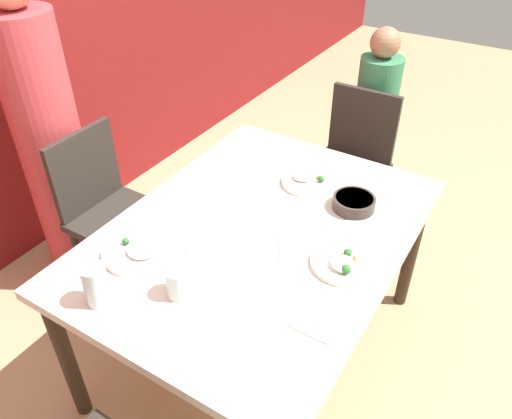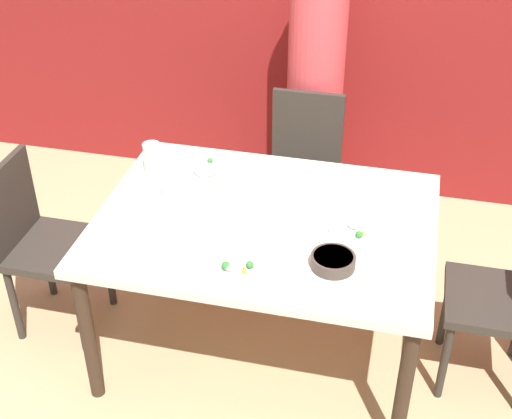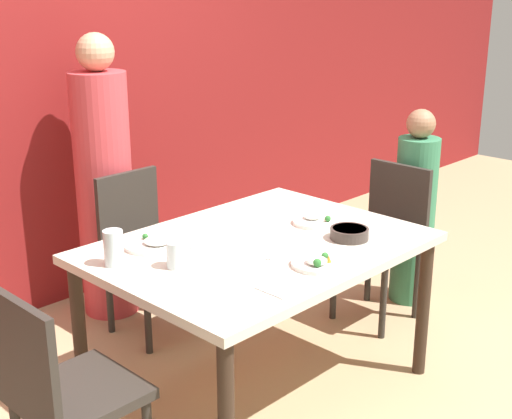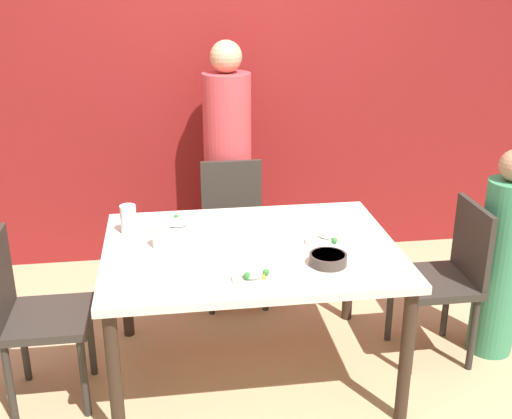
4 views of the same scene
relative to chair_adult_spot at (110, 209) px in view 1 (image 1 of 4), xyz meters
The scene contains 15 objects.
ground_plane 0.98m from the chair_adult_spot, 90.76° to the right, with size 10.00×10.00×0.00m, color tan.
dining_table 0.87m from the chair_adult_spot, 90.76° to the right, with size 1.41×1.05×0.72m.
chair_adult_spot is the anchor object (origin of this frame).
chair_child_spot 1.32m from the chair_adult_spot, 38.75° to the right, with size 0.40×0.40×0.86m.
person_adult 0.41m from the chair_adult_spot, 90.00° to the left, with size 0.31×0.31×1.56m.
person_child 1.56m from the chair_adult_spot, 31.96° to the right, with size 0.24×0.24×1.14m.
bowl_curry 1.18m from the chair_adult_spot, 74.46° to the right, with size 0.17×0.17×0.05m.
plate_rice_adult 1.24m from the chair_adult_spot, 91.51° to the right, with size 0.23×0.23×0.05m.
plate_rice_child 0.97m from the chair_adult_spot, 67.14° to the right, with size 0.21×0.21×0.05m.
plate_noodles 0.71m from the chair_adult_spot, 121.89° to the right, with size 0.27×0.27×0.05m.
glass_water_tall 0.97m from the chair_adult_spot, 118.23° to the right, with size 0.08×0.08×0.11m.
glass_water_short 0.91m from the chair_adult_spot, 134.30° to the right, with size 0.08×0.08×0.15m.
napkin_folded 1.31m from the chair_adult_spot, 103.43° to the right, with size 0.14×0.14×0.01m.
fork_steel 0.79m from the chair_adult_spot, 103.90° to the right, with size 0.18×0.08×0.01m.
spoon_steel 1.01m from the chair_adult_spot, 92.89° to the right, with size 0.17×0.10×0.01m.
Camera 1 is at (-1.27, -0.77, 1.93)m, focal length 35.00 mm.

